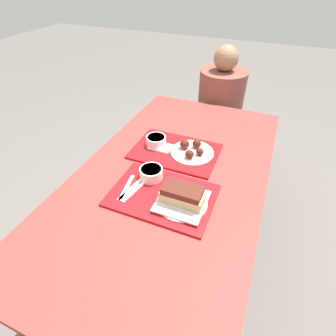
% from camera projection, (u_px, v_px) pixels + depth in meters
% --- Properties ---
extents(ground_plane, '(12.00, 12.00, 0.00)m').
position_uv_depth(ground_plane, '(171.00, 257.00, 1.74)').
color(ground_plane, '#605B56').
extents(picnic_table, '(0.88, 1.62, 0.73)m').
position_uv_depth(picnic_table, '(172.00, 186.00, 1.33)').
color(picnic_table, maroon).
rests_on(picnic_table, ground_plane).
extents(picnic_bench_far, '(0.84, 0.28, 0.43)m').
position_uv_depth(picnic_bench_far, '(216.00, 135.00, 2.25)').
color(picnic_bench_far, maroon).
rests_on(picnic_bench_far, ground_plane).
extents(tray_near, '(0.45, 0.31, 0.01)m').
position_uv_depth(tray_near, '(162.00, 195.00, 1.15)').
color(tray_near, '#B21419').
rests_on(tray_near, picnic_table).
extents(tray_far, '(0.45, 0.31, 0.01)m').
position_uv_depth(tray_far, '(176.00, 151.00, 1.41)').
color(tray_far, '#B21419').
rests_on(tray_far, picnic_table).
extents(bowl_coleslaw_near, '(0.11, 0.11, 0.05)m').
position_uv_depth(bowl_coleslaw_near, '(151.00, 173.00, 1.21)').
color(bowl_coleslaw_near, white).
rests_on(bowl_coleslaw_near, tray_near).
extents(brisket_sandwich_plate, '(0.21, 0.21, 0.09)m').
position_uv_depth(brisket_sandwich_plate, '(182.00, 197.00, 1.08)').
color(brisket_sandwich_plate, white).
rests_on(brisket_sandwich_plate, tray_near).
extents(plastic_fork_near, '(0.05, 0.17, 0.00)m').
position_uv_depth(plastic_fork_near, '(131.00, 189.00, 1.17)').
color(plastic_fork_near, white).
rests_on(plastic_fork_near, tray_near).
extents(plastic_knife_near, '(0.05, 0.17, 0.00)m').
position_uv_depth(plastic_knife_near, '(135.00, 190.00, 1.16)').
color(plastic_knife_near, white).
rests_on(plastic_knife_near, tray_near).
extents(plastic_spoon_near, '(0.04, 0.17, 0.00)m').
position_uv_depth(plastic_spoon_near, '(127.00, 188.00, 1.17)').
color(plastic_spoon_near, white).
rests_on(plastic_spoon_near, tray_near).
extents(condiment_packet, '(0.04, 0.03, 0.01)m').
position_uv_depth(condiment_packet, '(173.00, 185.00, 1.19)').
color(condiment_packet, '#3F3F47').
rests_on(condiment_packet, tray_near).
extents(bowl_coleslaw_far, '(0.11, 0.11, 0.05)m').
position_uv_depth(bowl_coleslaw_far, '(156.00, 141.00, 1.42)').
color(bowl_coleslaw_far, white).
rests_on(bowl_coleslaw_far, tray_far).
extents(wings_plate_far, '(0.23, 0.23, 0.06)m').
position_uv_depth(wings_plate_far, '(192.00, 150.00, 1.38)').
color(wings_plate_far, white).
rests_on(wings_plate_far, tray_far).
extents(napkin_far, '(0.12, 0.08, 0.01)m').
position_uv_depth(napkin_far, '(161.00, 147.00, 1.42)').
color(napkin_far, white).
rests_on(napkin_far, tray_far).
extents(person_seated_across, '(0.35, 0.35, 0.66)m').
position_uv_depth(person_seated_across, '(220.00, 98.00, 2.04)').
color(person_seated_across, brown).
rests_on(person_seated_across, picnic_bench_far).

